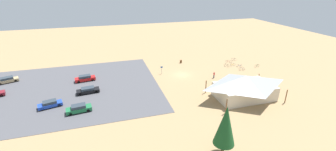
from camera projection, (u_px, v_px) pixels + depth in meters
The scene contains 19 objects.
ground at pixel (182, 75), 59.35m from camera, with size 160.00×160.00×0.00m, color #9E7F56.
parking_lot_asphalt at pixel (70, 89), 51.46m from camera, with size 39.84×32.82×0.05m, color #4C4C51.
bike_pavilion at pixel (245, 86), 46.62m from camera, with size 13.86×9.02×4.98m.
trash_bin at pixel (181, 62), 67.83m from camera, with size 0.60×0.60×0.90m, color brown.
lot_sign at pixel (162, 69), 59.42m from camera, with size 0.56×0.08×2.20m.
pine_center at pixel (225, 126), 30.18m from camera, with size 3.00×3.00×7.83m.
bicycle_red_yard_left at pixel (228, 62), 68.16m from camera, with size 1.37×1.14×0.80m.
bicycle_silver_back_row at pixel (242, 69), 62.25m from camera, with size 1.70×0.53×0.84m.
bicycle_yellow_lone_west at pixel (233, 65), 65.39m from camera, with size 1.67×0.48×0.87m.
bicycle_blue_mid_cluster at pixel (239, 66), 64.66m from camera, with size 1.52×0.89×0.82m.
bicycle_green_yard_right at pixel (257, 66), 64.55m from camera, with size 1.70×0.48×0.86m.
bicycle_white_yard_center at pixel (234, 59), 69.87m from camera, with size 1.69×0.48×0.89m.
bicycle_black_near_sign at pixel (227, 65), 65.03m from camera, with size 0.84×1.53×0.81m.
car_black_near_entry at pixel (88, 90), 49.33m from camera, with size 4.95×2.30×1.31m.
car_green_back_corner at pixel (79, 108), 42.09m from camera, with size 4.73×2.32×1.45m.
car_red_far_end at pixel (85, 78), 55.31m from camera, with size 4.99×2.45×1.45m.
car_blue_front_row at pixel (50, 104), 43.76m from camera, with size 4.64×2.77×1.32m.
car_tan_second_row at pixel (7, 80), 54.43m from camera, with size 5.06×3.37×1.37m.
visitor_at_bikes at pixel (214, 75), 57.02m from camera, with size 0.38×0.40×1.71m.
Camera 1 is at (19.18, 51.47, 22.77)m, focal length 23.94 mm.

